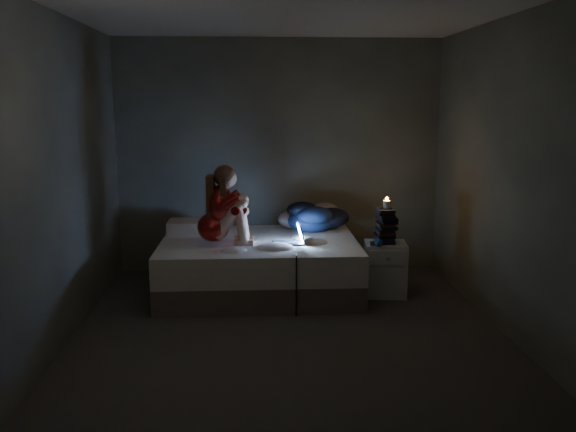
{
  "coord_description": "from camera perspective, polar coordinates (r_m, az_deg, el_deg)",
  "views": [
    {
      "loc": [
        -0.28,
        -4.8,
        1.91
      ],
      "look_at": [
        0.05,
        1.0,
        0.8
      ],
      "focal_mm": 37.36,
      "sensor_mm": 36.0,
      "label": 1
    }
  ],
  "objects": [
    {
      "name": "nightstand",
      "position": [
        6.08,
        9.23,
        -4.99
      ],
      "size": [
        0.44,
        0.4,
        0.54
      ],
      "primitive_type": "cube",
      "rotation": [
        0.0,
        0.0,
        -0.1
      ],
      "color": "silver",
      "rests_on": "ground"
    },
    {
      "name": "bed",
      "position": [
        6.13,
        -2.74,
        -4.73
      ],
      "size": [
        1.96,
        1.47,
        0.54
      ],
      "primitive_type": null,
      "color": "beige",
      "rests_on": "ground"
    },
    {
      "name": "woman",
      "position": [
        5.86,
        -7.16,
        1.08
      ],
      "size": [
        0.49,
        0.33,
        0.78
      ],
      "primitive_type": null,
      "rotation": [
        0.0,
        0.0,
        -0.04
      ],
      "color": "maroon",
      "rests_on": "bed"
    },
    {
      "name": "pillow",
      "position": [
        6.4,
        -9.15,
        -1.04
      ],
      "size": [
        0.49,
        0.35,
        0.14
      ],
      "primitive_type": "cube",
      "color": "white",
      "rests_on": "bed"
    },
    {
      "name": "floor",
      "position": [
        5.18,
        0.07,
        -10.95
      ],
      "size": [
        3.6,
        3.8,
        0.02
      ],
      "primitive_type": "cube",
      "color": "#373230",
      "rests_on": "ground"
    },
    {
      "name": "ceiling",
      "position": [
        4.86,
        0.08,
        19.09
      ],
      "size": [
        3.6,
        3.8,
        0.02
      ],
      "primitive_type": "cube",
      "color": "silver",
      "rests_on": "ground"
    },
    {
      "name": "clothes_pile",
      "position": [
        6.47,
        2.19,
        0.07
      ],
      "size": [
        0.61,
        0.52,
        0.33
      ],
      "primitive_type": null,
      "rotation": [
        0.0,
        0.0,
        -0.15
      ],
      "color": "navy",
      "rests_on": "bed"
    },
    {
      "name": "laptop",
      "position": [
        5.85,
        -0.01,
        -1.67
      ],
      "size": [
        0.32,
        0.24,
        0.21
      ],
      "primitive_type": null,
      "rotation": [
        0.0,
        0.0,
        0.08
      ],
      "color": "black",
      "rests_on": "bed"
    },
    {
      "name": "wall_left",
      "position": [
        5.08,
        -20.81,
        3.21
      ],
      "size": [
        0.02,
        3.8,
        2.6
      ],
      "primitive_type": "cube",
      "color": "#3F413A",
      "rests_on": "ground"
    },
    {
      "name": "candle",
      "position": [
        5.94,
        9.38,
        1.17
      ],
      "size": [
        0.07,
        0.07,
        0.08
      ],
      "primitive_type": "cylinder",
      "color": "beige",
      "rests_on": "book_stack"
    },
    {
      "name": "wall_back",
      "position": [
        6.75,
        -0.86,
        5.62
      ],
      "size": [
        3.6,
        0.02,
        2.6
      ],
      "primitive_type": "cube",
      "color": "#3F413A",
      "rests_on": "ground"
    },
    {
      "name": "book_stack",
      "position": [
        5.98,
        9.31,
        -0.88
      ],
      "size": [
        0.19,
        0.25,
        0.35
      ],
      "primitive_type": null,
      "color": "black",
      "rests_on": "nightstand"
    },
    {
      "name": "wall_front",
      "position": [
        2.97,
        2.2,
        -1.05
      ],
      "size": [
        3.6,
        0.02,
        2.6
      ],
      "primitive_type": "cube",
      "color": "#3F413A",
      "rests_on": "ground"
    },
    {
      "name": "blue_orb",
      "position": [
        5.83,
        8.82,
        -2.55
      ],
      "size": [
        0.08,
        0.08,
        0.08
      ],
      "primitive_type": "sphere",
      "color": "navy",
      "rests_on": "nightstand"
    },
    {
      "name": "phone",
      "position": [
        5.93,
        8.25,
        -2.64
      ],
      "size": [
        0.08,
        0.14,
        0.01
      ],
      "primitive_type": "cube",
      "rotation": [
        0.0,
        0.0,
        -0.04
      ],
      "color": "black",
      "rests_on": "nightstand"
    },
    {
      "name": "wall_right",
      "position": [
        5.27,
        20.16,
        3.51
      ],
      "size": [
        0.02,
        3.8,
        2.6
      ],
      "primitive_type": "cube",
      "color": "#3F413A",
      "rests_on": "ground"
    }
  ]
}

